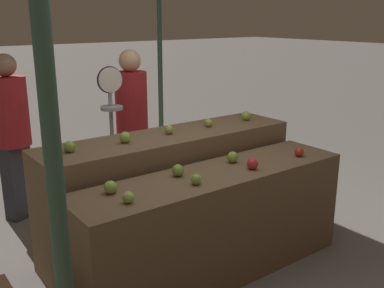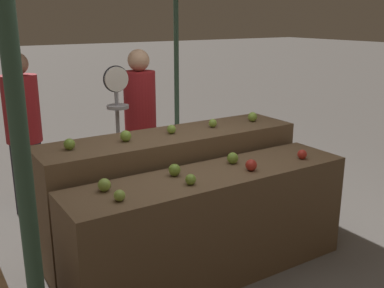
{
  "view_description": "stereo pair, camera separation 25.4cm",
  "coord_description": "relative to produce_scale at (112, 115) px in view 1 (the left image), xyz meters",
  "views": [
    {
      "loc": [
        -2.01,
        -2.4,
        1.95
      ],
      "look_at": [
        0.01,
        0.3,
        0.99
      ],
      "focal_mm": 42.0,
      "sensor_mm": 36.0,
      "label": 1
    },
    {
      "loc": [
        -1.8,
        -2.54,
        1.95
      ],
      "look_at": [
        0.01,
        0.3,
        0.99
      ],
      "focal_mm": 42.0,
      "sensor_mm": 36.0,
      "label": 2
    }
  ],
  "objects": [
    {
      "name": "ground_plane",
      "position": [
        0.22,
        -1.21,
        -1.09
      ],
      "size": [
        60.0,
        60.0,
        0.0
      ],
      "primitive_type": "plane",
      "color": "#66605B"
    },
    {
      "name": "display_counter_front",
      "position": [
        0.22,
        -1.21,
        -0.67
      ],
      "size": [
        2.25,
        0.55,
        0.84
      ],
      "primitive_type": "cube",
      "color": "brown",
      "rests_on": "ground_plane"
    },
    {
      "name": "apple_front_3",
      "position": [
        1.02,
        -1.31,
        -0.21
      ],
      "size": [
        0.08,
        0.08,
        0.08
      ],
      "primitive_type": "sphere",
      "color": "#B72D23",
      "rests_on": "display_counter_front"
    },
    {
      "name": "display_counter_back",
      "position": [
        0.22,
        -0.61,
        -0.59
      ],
      "size": [
        2.25,
        0.55,
        1.01
      ],
      "primitive_type": "cube",
      "color": "brown",
      "rests_on": "ground_plane"
    },
    {
      "name": "apple_front_4",
      "position": [
        -0.59,
        -1.11,
        -0.21
      ],
      "size": [
        0.09,
        0.09,
        0.09
      ],
      "primitive_type": "sphere",
      "color": "#8EB247",
      "rests_on": "display_counter_front"
    },
    {
      "name": "apple_back_0",
      "position": [
        -0.64,
        -0.6,
        -0.04
      ],
      "size": [
        0.08,
        0.08,
        0.08
      ],
      "primitive_type": "sphere",
      "color": "#7AA338",
      "rests_on": "display_counter_back"
    },
    {
      "name": "person_vendor_at_scale",
      "position": [
        0.37,
        0.29,
        -0.13
      ],
      "size": [
        0.34,
        0.34,
        1.64
      ],
      "rotation": [
        0.0,
        0.0,
        3.09
      ],
      "color": "#2D2D38",
      "rests_on": "ground_plane"
    },
    {
      "name": "apple_back_1",
      "position": [
        -0.2,
        -0.62,
        -0.04
      ],
      "size": [
        0.09,
        0.09,
        0.09
      ],
      "primitive_type": "sphere",
      "color": "#84AD3D",
      "rests_on": "display_counter_back"
    },
    {
      "name": "apple_front_5",
      "position": [
        -0.05,
        -1.11,
        -0.21
      ],
      "size": [
        0.09,
        0.09,
        0.09
      ],
      "primitive_type": "sphere",
      "color": "#7AA338",
      "rests_on": "display_counter_front"
    },
    {
      "name": "apple_back_2",
      "position": [
        0.22,
        -0.6,
        -0.05
      ],
      "size": [
        0.08,
        0.08,
        0.08
      ],
      "primitive_type": "sphere",
      "color": "#84AD3D",
      "rests_on": "display_counter_back"
    },
    {
      "name": "apple_back_3",
      "position": [
        0.64,
        -0.6,
        -0.05
      ],
      "size": [
        0.07,
        0.07,
        0.07
      ],
      "primitive_type": "sphere",
      "color": "#84AD3D",
      "rests_on": "display_counter_back"
    },
    {
      "name": "apple_front_2",
      "position": [
        0.49,
        -1.32,
        -0.21
      ],
      "size": [
        0.09,
        0.09,
        0.09
      ],
      "primitive_type": "sphere",
      "color": "#B72D23",
      "rests_on": "display_counter_front"
    },
    {
      "name": "apple_back_4",
      "position": [
        1.09,
        -0.61,
        -0.04
      ],
      "size": [
        0.09,
        0.09,
        0.09
      ],
      "primitive_type": "sphere",
      "color": "#84AD3D",
      "rests_on": "display_counter_back"
    },
    {
      "name": "apple_front_6",
      "position": [
        0.48,
        -1.11,
        -0.21
      ],
      "size": [
        0.09,
        0.09,
        0.09
      ],
      "primitive_type": "sphere",
      "color": "#7AA338",
      "rests_on": "display_counter_front"
    },
    {
      "name": "person_customer_left",
      "position": [
        -0.68,
        0.76,
        -0.15
      ],
      "size": [
        0.46,
        0.46,
        1.63
      ],
      "rotation": [
        0.0,
        0.0,
        3.59
      ],
      "color": "#2D2D38",
      "rests_on": "ground_plane"
    },
    {
      "name": "apple_front_0",
      "position": [
        -0.57,
        -1.32,
        -0.21
      ],
      "size": [
        0.07,
        0.07,
        0.07
      ],
      "primitive_type": "sphere",
      "color": "#8EB247",
      "rests_on": "display_counter_front"
    },
    {
      "name": "apple_front_1",
      "position": [
        -0.04,
        -1.32,
        -0.21
      ],
      "size": [
        0.08,
        0.08,
        0.08
      ],
      "primitive_type": "sphere",
      "color": "#7AA338",
      "rests_on": "display_counter_front"
    },
    {
      "name": "produce_scale",
      "position": [
        0.0,
        0.0,
        0.0
      ],
      "size": [
        0.24,
        0.2,
        1.53
      ],
      "color": "#99999E",
      "rests_on": "ground_plane"
    }
  ]
}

